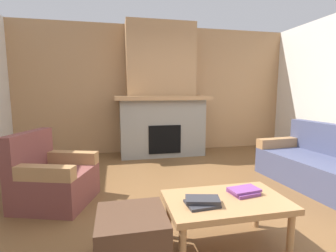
% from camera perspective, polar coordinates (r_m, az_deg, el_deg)
% --- Properties ---
extents(ground, '(9.00, 9.00, 0.00)m').
position_cam_1_polar(ground, '(2.95, 8.38, -18.60)').
color(ground, brown).
extents(wall_back_wood_panel, '(6.00, 0.12, 2.70)m').
position_cam_1_polar(wall_back_wood_panel, '(5.55, -2.33, 8.26)').
color(wall_back_wood_panel, tan).
rests_on(wall_back_wood_panel, ground).
extents(fireplace, '(1.90, 0.82, 2.70)m').
position_cam_1_polar(fireplace, '(5.18, -1.60, 6.23)').
color(fireplace, gray).
rests_on(fireplace, ground).
extents(couch, '(0.98, 1.86, 0.85)m').
position_cam_1_polar(couch, '(4.06, 32.64, -8.05)').
color(couch, '#474C6B').
rests_on(couch, ground).
extents(armchair, '(0.96, 0.96, 0.85)m').
position_cam_1_polar(armchair, '(3.27, -25.09, -10.99)').
color(armchair, brown).
rests_on(armchair, ground).
extents(coffee_table, '(1.00, 0.60, 0.43)m').
position_cam_1_polar(coffee_table, '(2.22, 13.19, -17.26)').
color(coffee_table, '#A87A4C').
rests_on(coffee_table, ground).
extents(ottoman, '(0.52, 0.52, 0.40)m').
position_cam_1_polar(ottoman, '(2.09, -8.29, -24.23)').
color(ottoman, '#4C3323').
rests_on(ottoman, ground).
extents(book_stack_near_edge, '(0.29, 0.22, 0.05)m').
position_cam_1_polar(book_stack_near_edge, '(2.05, 7.88, -16.83)').
color(book_stack_near_edge, '#2D2D33').
rests_on(book_stack_near_edge, coffee_table).
extents(book_stack_center, '(0.28, 0.23, 0.05)m').
position_cam_1_polar(book_stack_center, '(2.33, 16.99, -14.11)').
color(book_stack_center, '#7A3D84').
rests_on(book_stack_center, coffee_table).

